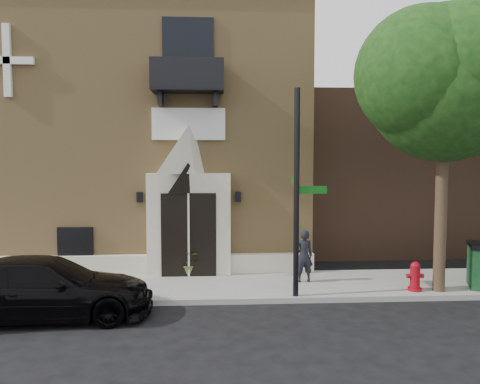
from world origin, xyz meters
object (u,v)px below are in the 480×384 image
at_px(black_sedan, 46,288).
at_px(pedestrian_near, 304,256).
at_px(street_sign, 297,193).
at_px(fire_hydrant, 415,276).

distance_m(black_sedan, pedestrian_near, 7.09).
relative_size(street_sign, fire_hydrant, 6.68).
bearing_deg(fire_hydrant, black_sedan, -172.37).
distance_m(street_sign, pedestrian_near, 2.47).
height_order(black_sedan, fire_hydrant, black_sedan).
relative_size(black_sedan, fire_hydrant, 6.11).
bearing_deg(pedestrian_near, street_sign, 65.63).
bearing_deg(black_sedan, fire_hydrant, -86.80).
distance_m(black_sedan, fire_hydrant, 9.66).
relative_size(black_sedan, pedestrian_near, 3.23).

